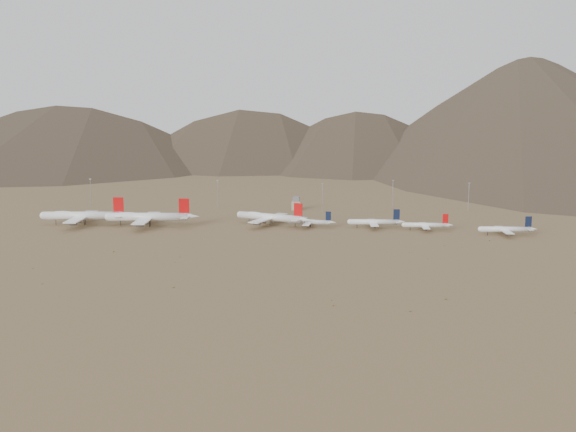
# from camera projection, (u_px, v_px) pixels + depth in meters

# --- Properties ---
(ground) EXTENTS (3000.00, 3000.00, 0.00)m
(ground) POSITION_uv_depth(u_px,v_px,m) (238.00, 234.00, 468.72)
(ground) COLOR olive
(ground) RESTS_ON ground
(mountain_ridge) EXTENTS (4400.00, 1000.00, 300.00)m
(mountain_ridge) POSITION_uv_depth(u_px,v_px,m) (322.00, 80.00, 1325.17)
(mountain_ridge) COLOR brown
(mountain_ridge) RESTS_ON ground
(widebody_west) EXTENTS (74.18, 57.51, 22.08)m
(widebody_west) POSITION_uv_depth(u_px,v_px,m) (83.00, 215.00, 505.81)
(widebody_west) COLOR white
(widebody_west) RESTS_ON ground
(widebody_centre) EXTENTS (74.16, 57.43, 22.06)m
(widebody_centre) POSITION_uv_depth(u_px,v_px,m) (148.00, 217.00, 499.92)
(widebody_centre) COLOR white
(widebody_centre) RESTS_ON ground
(widebody_east) EXTENTS (62.01, 49.53, 19.29)m
(widebody_east) POSITION_uv_depth(u_px,v_px,m) (270.00, 217.00, 504.36)
(widebody_east) COLOR white
(widebody_east) RESTS_ON ground
(narrowbody_a) EXTENTS (38.70, 27.92, 12.78)m
(narrowbody_a) POSITION_uv_depth(u_px,v_px,m) (311.00, 222.00, 496.87)
(narrowbody_a) COLOR white
(narrowbody_a) RESTS_ON ground
(narrowbody_b) EXTENTS (44.75, 32.23, 14.77)m
(narrowbody_b) POSITION_uv_depth(u_px,v_px,m) (375.00, 222.00, 493.03)
(narrowbody_b) COLOR white
(narrowbody_b) RESTS_ON ground
(narrowbody_c) EXTENTS (38.70, 27.74, 12.76)m
(narrowbody_c) POSITION_uv_depth(u_px,v_px,m) (427.00, 225.00, 483.61)
(narrowbody_c) COLOR white
(narrowbody_c) RESTS_ON ground
(narrowbody_d) EXTENTS (42.76, 30.82, 14.11)m
(narrowbody_d) POSITION_uv_depth(u_px,v_px,m) (507.00, 229.00, 464.51)
(narrowbody_d) COLOR white
(narrowbody_d) RESTS_ON ground
(control_tower) EXTENTS (8.00, 8.00, 12.00)m
(control_tower) POSITION_uv_depth(u_px,v_px,m) (296.00, 204.00, 581.82)
(control_tower) COLOR tan
(control_tower) RESTS_ON ground
(mast_far_west) EXTENTS (2.00, 0.60, 25.70)m
(mast_far_west) POSITION_uv_depth(u_px,v_px,m) (91.00, 191.00, 605.76)
(mast_far_west) COLOR gray
(mast_far_west) RESTS_ON ground
(mast_west) EXTENTS (2.00, 0.60, 25.70)m
(mast_west) POSITION_uv_depth(u_px,v_px,m) (218.00, 192.00, 595.52)
(mast_west) COLOR gray
(mast_west) RESTS_ON ground
(mast_centre) EXTENTS (2.00, 0.60, 25.70)m
(mast_centre) POSITION_uv_depth(u_px,v_px,m) (322.00, 196.00, 569.72)
(mast_centre) COLOR gray
(mast_centre) RESTS_ON ground
(mast_east) EXTENTS (2.00, 0.60, 25.70)m
(mast_east) POSITION_uv_depth(u_px,v_px,m) (393.00, 192.00, 593.49)
(mast_east) COLOR gray
(mast_east) RESTS_ON ground
(mast_far_east) EXTENTS (2.00, 0.60, 25.70)m
(mast_far_east) POSITION_uv_depth(u_px,v_px,m) (469.00, 195.00, 574.21)
(mast_far_east) COLOR gray
(mast_far_east) RESTS_ON ground
(desert_scrub) EXTENTS (449.25, 174.23, 0.82)m
(desert_scrub) POSITION_uv_depth(u_px,v_px,m) (237.00, 271.00, 362.95)
(desert_scrub) COLOR olive
(desert_scrub) RESTS_ON ground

